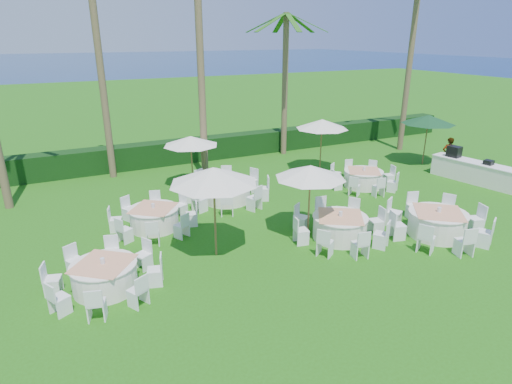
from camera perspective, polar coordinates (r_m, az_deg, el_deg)
ground at (r=13.60m, az=9.15°, el=-8.24°), size 120.00×120.00×0.00m
hedge at (r=23.52m, az=-7.69°, el=5.69°), size 34.00×1.00×1.20m
ocean at (r=112.07m, az=-23.25°, el=15.34°), size 260.00×260.00×0.00m
banquet_table_a at (r=12.26m, az=-19.53°, el=-10.46°), size 3.02×3.02×0.92m
banquet_table_b at (r=14.55m, az=11.09°, el=-4.54°), size 3.20×3.20×0.96m
banquet_table_c at (r=15.73m, az=23.00°, el=-3.81°), size 3.36×3.36×1.01m
banquet_table_d at (r=15.44m, az=-13.43°, el=-3.32°), size 3.02×3.02×0.92m
banquet_table_e at (r=17.51m, az=-3.92°, el=0.25°), size 3.37×3.37×1.04m
banquet_table_f at (r=19.74m, az=14.12°, el=1.81°), size 3.01×3.01×0.91m
umbrella_a at (r=12.47m, az=-5.69°, el=2.20°), size 2.65×2.65×2.83m
umbrella_b at (r=13.90m, az=7.28°, el=2.68°), size 2.33×2.33×2.49m
umbrella_c at (r=18.78m, az=-8.70°, el=6.76°), size 2.40×2.40×2.33m
umbrella_d at (r=21.05m, az=8.81°, el=8.94°), size 2.54×2.54×2.63m
umbrella_green at (r=23.86m, az=22.01°, el=8.96°), size 2.69×2.69×2.59m
buffet_table at (r=22.11m, az=27.32°, el=2.42°), size 1.67×4.25×1.48m
staff_person at (r=23.33m, az=24.22°, el=4.60°), size 0.73×0.60×1.71m
palm_b at (r=20.80m, az=-20.22°, el=16.74°), size 4.29×4.34×10.23m
palm_c at (r=19.56m, az=-7.63°, el=21.33°), size 4.28×4.35×12.74m
palm_d at (r=24.06m, az=3.89°, el=14.88°), size 4.28×4.35×7.54m
palm_e at (r=26.33m, az=19.89°, el=16.56°), size 4.37×4.25×9.61m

